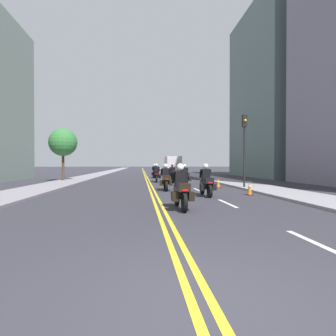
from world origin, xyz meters
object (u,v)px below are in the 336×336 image
Objects in this scene: motorcycle_3 at (185,176)px; parked_truck at (172,166)px; motorcycle_1 at (206,183)px; traffic_light_near at (244,138)px; traffic_cone_0 at (218,183)px; motorcycle_5 at (172,173)px; motorcycle_6 at (155,172)px; motorcycle_2 at (166,180)px; motorcycle_0 at (181,191)px; traffic_cone_1 at (250,188)px; motorcycle_4 at (157,175)px; street_tree_0 at (63,142)px.

parked_truck is at bearing 84.36° from motorcycle_3.
traffic_light_near reaches higher than motorcycle_1.
traffic_light_near is (1.48, -0.99, 3.02)m from traffic_cone_0.
motorcycle_6 reaches higher than motorcycle_5.
motorcycle_2 is at bearing -97.37° from parked_truck.
motorcycle_0 is 1.04× the size of motorcycle_2.
traffic_cone_1 is at bearing -82.16° from motorcycle_5.
motorcycle_3 is at bearing -80.60° from motorcycle_6.
motorcycle_1 is 2.95× the size of traffic_cone_1.
motorcycle_5 is 12.53m from traffic_light_near.
motorcycle_3 is 4.32m from motorcycle_4.
parked_truck is (-1.80, 26.09, -2.08)m from traffic_light_near.
motorcycle_4 is 9.29m from street_tree_0.
parked_truck is (1.58, 22.50, 0.61)m from motorcycle_3.
motorcycle_6 is at bearing -107.23° from parked_truck.
parked_truck is at bearing 54.27° from street_tree_0.
motorcycle_2 is at bearing 117.67° from motorcycle_1.
motorcycle_4 reaches higher than traffic_cone_1.
parked_truck is (1.71, 30.10, 0.62)m from motorcycle_1.
traffic_cone_0 is (3.67, -14.31, -0.34)m from motorcycle_6.
motorcycle_1 reaches higher than motorcycle_0.
motorcycle_1 is at bearing -79.11° from motorcycle_4.
motorcycle_6 is 11.31m from parked_truck.
motorcycle_3 is at bearing 126.27° from traffic_cone_0.
traffic_light_near is (3.43, -11.74, 2.70)m from motorcycle_5.
traffic_cone_0 is at bearing -80.32° from motorcycle_5.
motorcycle_1 is at bearing -51.36° from street_tree_0.
motorcycle_6 is (0.22, 7.88, -0.02)m from motorcycle_4.
motorcycle_6 is at bearing 115.16° from motorcycle_5.
parked_truck is (3.34, 10.78, 0.61)m from motorcycle_6.
street_tree_0 is at bearing 132.78° from motorcycle_2.
traffic_light_near is (5.38, 7.97, 2.68)m from motorcycle_0.
motorcycle_3 is 7.65m from traffic_cone_1.
traffic_cone_1 is at bearing -106.92° from traffic_light_near.
street_tree_0 is at bearing 135.06° from traffic_cone_1.
motorcycle_1 is at bearing -92.61° from motorcycle_3.
motorcycle_1 is 15.75m from motorcycle_5.
motorcycle_1 is 1.00× the size of motorcycle_5.
motorcycle_5 is 1.02× the size of motorcycle_6.
traffic_cone_0 is at bearing -57.17° from motorcycle_4.
parked_truck is (1.63, 14.35, 0.63)m from motorcycle_5.
street_tree_0 reaches higher than parked_truck.
motorcycle_1 is 19.38m from motorcycle_6.
parked_truck reaches higher than motorcycle_2.
parked_truck is at bearing 91.28° from traffic_cone_1.
motorcycle_1 reaches higher than motorcycle_6.
motorcycle_6 is 2.91× the size of traffic_cone_1.
motorcycle_3 is 22.57m from parked_truck.
motorcycle_3 is 3.42× the size of traffic_cone_0.
parked_truck is at bearing 83.87° from motorcycle_2.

